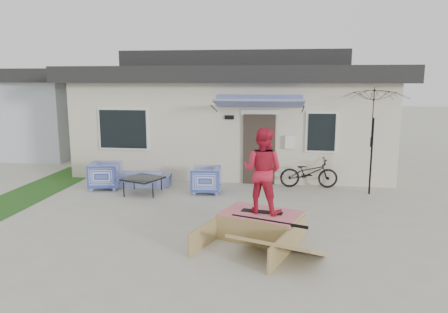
# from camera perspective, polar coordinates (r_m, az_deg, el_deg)

# --- Properties ---
(ground) EXTENTS (90.00, 90.00, 0.00)m
(ground) POSITION_cam_1_polar(r_m,az_deg,el_deg) (8.72, -3.59, -10.51)
(ground) COLOR #A9A797
(ground) RESTS_ON ground
(grass_strip) EXTENTS (1.40, 8.00, 0.01)m
(grass_strip) POSITION_cam_1_polar(r_m,az_deg,el_deg) (12.48, -25.87, -5.10)
(grass_strip) COLOR #1F4B18
(grass_strip) RESTS_ON ground
(house) EXTENTS (10.80, 8.49, 4.10)m
(house) POSITION_cam_1_polar(r_m,az_deg,el_deg) (16.10, 1.89, 6.18)
(house) COLOR beige
(house) RESTS_ON ground
(neighbor_house) EXTENTS (8.60, 7.60, 3.50)m
(neighbor_house) POSITION_cam_1_polar(r_m,az_deg,el_deg) (21.73, -26.40, 5.77)
(neighbor_house) COLOR #B1BDC9
(neighbor_house) RESTS_ON ground
(loveseat) EXTENTS (1.71, 0.66, 0.65)m
(loveseat) POSITION_cam_1_polar(r_m,az_deg,el_deg) (12.73, -10.95, -2.45)
(loveseat) COLOR #213899
(loveseat) RESTS_ON ground
(armchair_left) EXTENTS (0.89, 0.94, 0.85)m
(armchair_left) POSITION_cam_1_polar(r_m,az_deg,el_deg) (12.63, -15.69, -2.30)
(armchair_left) COLOR #213899
(armchair_left) RESTS_ON ground
(armchair_right) EXTENTS (0.79, 0.84, 0.81)m
(armchair_right) POSITION_cam_1_polar(r_m,az_deg,el_deg) (11.72, -2.48, -2.98)
(armchair_right) COLOR #213899
(armchair_right) RESTS_ON ground
(coffee_table) EXTENTS (1.18, 1.18, 0.45)m
(coffee_table) POSITION_cam_1_polar(r_m,az_deg,el_deg) (11.88, -10.87, -3.88)
(coffee_table) COLOR black
(coffee_table) RESTS_ON ground
(bicycle) EXTENTS (1.70, 0.70, 1.06)m
(bicycle) POSITION_cam_1_polar(r_m,az_deg,el_deg) (12.50, 11.39, -1.74)
(bicycle) COLOR black
(bicycle) RESTS_ON ground
(patio_umbrella) EXTENTS (2.26, 2.19, 2.20)m
(patio_umbrella) POSITION_cam_1_polar(r_m,az_deg,el_deg) (12.03, 19.46, 3.28)
(patio_umbrella) COLOR black
(patio_umbrella) RESTS_ON ground
(skate_ramp) EXTENTS (2.09, 2.39, 0.50)m
(skate_ramp) POSITION_cam_1_polar(r_m,az_deg,el_deg) (8.52, 4.98, -9.24)
(skate_ramp) COLOR olive
(skate_ramp) RESTS_ON ground
(skateboard) EXTENTS (0.84, 0.35, 0.05)m
(skateboard) POSITION_cam_1_polar(r_m,az_deg,el_deg) (8.48, 5.14, -7.37)
(skateboard) COLOR black
(skateboard) RESTS_ON skate_ramp
(skater) EXTENTS (0.97, 0.85, 1.67)m
(skater) POSITION_cam_1_polar(r_m,az_deg,el_deg) (8.26, 5.23, -1.67)
(skater) COLOR red
(skater) RESTS_ON skateboard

